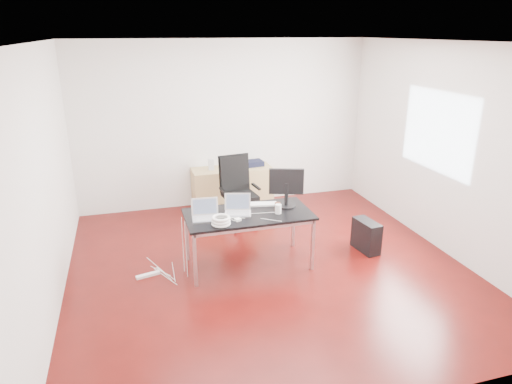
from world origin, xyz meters
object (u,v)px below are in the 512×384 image
object	(u,v)px
desk	(248,217)
office_chair	(238,188)
filing_cabinet_right	(256,185)
pc_tower	(366,236)
filing_cabinet_left	(208,190)

from	to	relation	value
desk	office_chair	world-z (taller)	office_chair
desk	filing_cabinet_right	bearing A→B (deg)	71.31
pc_tower	filing_cabinet_left	bearing A→B (deg)	123.13
desk	filing_cabinet_left	xyz separation A→B (m)	(-0.15, 2.10, -0.33)
filing_cabinet_left	pc_tower	distance (m)	2.83
office_chair	pc_tower	size ratio (longest dim) A/B	2.40
filing_cabinet_left	pc_tower	bearing A→B (deg)	-49.57
desk	filing_cabinet_left	bearing A→B (deg)	94.04
filing_cabinet_left	filing_cabinet_right	size ratio (longest dim) A/B	1.00
filing_cabinet_right	pc_tower	world-z (taller)	filing_cabinet_right
filing_cabinet_right	pc_tower	xyz separation A→B (m)	(0.97, -2.15, -0.13)
filing_cabinet_left	office_chair	bearing A→B (deg)	-65.71
office_chair	filing_cabinet_left	distance (m)	0.87
filing_cabinet_left	pc_tower	xyz separation A→B (m)	(1.83, -2.15, -0.13)
filing_cabinet_left	filing_cabinet_right	distance (m)	0.86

